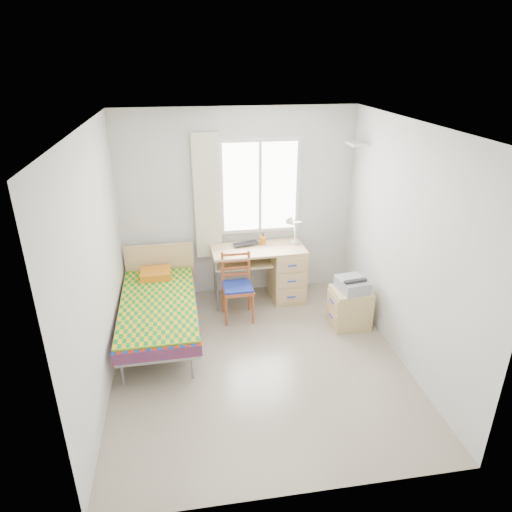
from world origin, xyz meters
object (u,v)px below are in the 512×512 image
at_px(cabinet, 349,308).
at_px(printer, 352,284).
at_px(desk, 282,270).
at_px(bed, 159,304).
at_px(chair, 238,282).

relative_size(cabinet, printer, 1.21).
bearing_deg(desk, printer, -52.38).
xyz_separation_m(desk, cabinet, (0.70, -0.85, -0.17)).
relative_size(bed, printer, 4.68).
xyz_separation_m(cabinet, printer, (0.01, -0.01, 0.34)).
bearing_deg(bed, printer, -6.11).
bearing_deg(cabinet, desk, 127.32).
distance_m(desk, printer, 1.12).
bearing_deg(chair, cabinet, -19.61).
height_order(desk, chair, chair).
distance_m(desk, chair, 0.78).
relative_size(chair, printer, 2.12).
height_order(cabinet, printer, printer).
height_order(desk, cabinet, desk).
bearing_deg(bed, desk, 20.04).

